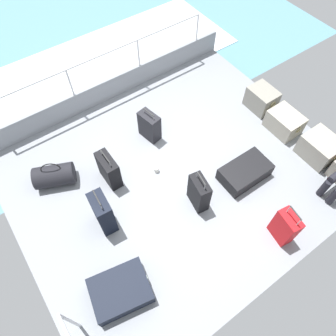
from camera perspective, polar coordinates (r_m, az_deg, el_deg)
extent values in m
cube|color=gray|center=(5.25, 1.50, -1.09)|extent=(4.40, 5.20, 0.06)
cube|color=gray|center=(6.28, -10.53, 14.06)|extent=(0.06, 5.20, 0.45)
cylinder|color=silver|center=(5.95, -16.86, 13.02)|extent=(0.04, 0.04, 1.00)
cylinder|color=silver|center=(6.33, -5.24, 18.52)|extent=(0.04, 0.04, 1.00)
cylinder|color=silver|center=(6.98, 5.21, 22.62)|extent=(0.04, 0.04, 1.00)
cylinder|color=silver|center=(5.79, -11.78, 19.64)|extent=(0.04, 4.16, 0.04)
cylinder|color=silver|center=(4.13, -17.39, -25.09)|extent=(0.04, 0.04, 0.95)
plane|color=#598C9E|center=(10.66, -24.76, 25.93)|extent=(12.00, 12.00, 0.00)
cube|color=white|center=(7.68, -15.27, 16.64)|extent=(2.40, 7.28, 0.01)
cube|color=gray|center=(6.26, 16.69, 11.97)|extent=(0.52, 0.41, 0.42)
torus|color=tan|center=(6.31, 15.16, 14.00)|extent=(0.02, 0.12, 0.12)
torus|color=tan|center=(6.10, 18.63, 10.96)|extent=(0.02, 0.12, 0.12)
cube|color=#9E9989|center=(6.02, 20.45, 7.83)|extent=(0.58, 0.44, 0.36)
torus|color=tan|center=(6.07, 18.66, 10.11)|extent=(0.02, 0.12, 0.12)
torus|color=tan|center=(5.88, 22.71, 6.38)|extent=(0.02, 0.12, 0.12)
cube|color=gray|center=(5.84, 25.91, 3.34)|extent=(0.58, 0.50, 0.41)
torus|color=tan|center=(5.85, 24.10, 5.80)|extent=(0.02, 0.12, 0.12)
torus|color=tan|center=(5.74, 28.35, 1.80)|extent=(0.02, 0.12, 0.12)
cylinder|color=black|center=(5.42, 27.95, -4.58)|extent=(0.11, 0.11, 0.37)
cylinder|color=black|center=(5.43, 26.58, -3.26)|extent=(0.11, 0.11, 0.37)
cube|color=red|center=(4.76, 20.52, -10.02)|extent=(0.37, 0.24, 0.59)
cylinder|color=#A5A8AD|center=(4.45, 21.16, -7.03)|extent=(0.02, 0.02, 0.16)
cylinder|color=#A5A8AD|center=(4.42, 22.78, -9.12)|extent=(0.02, 0.02, 0.16)
cylinder|color=#2D2D2D|center=(4.36, 22.31, -7.61)|extent=(0.23, 0.05, 0.02)
cube|color=green|center=(4.71, 21.87, -8.89)|extent=(0.05, 0.01, 0.08)
cube|color=black|center=(5.01, -10.72, -0.35)|extent=(0.45, 0.20, 0.56)
cylinder|color=#A5A8AD|center=(4.82, -12.10, 2.86)|extent=(0.02, 0.02, 0.10)
cylinder|color=#A5A8AD|center=(4.66, -10.55, 0.68)|extent=(0.02, 0.02, 0.10)
cylinder|color=#2D2D2D|center=(4.70, -11.44, 2.13)|extent=(0.29, 0.02, 0.02)
cube|color=white|center=(4.87, -9.99, 1.41)|extent=(0.05, 0.01, 0.08)
cube|color=black|center=(4.43, -8.64, -21.24)|extent=(0.71, 0.85, 0.25)
cube|color=silver|center=(4.38, -3.80, -19.31)|extent=(0.05, 0.02, 0.08)
cube|color=black|center=(5.23, 13.83, -0.73)|extent=(0.49, 0.82, 0.26)
cube|color=white|center=(5.38, 17.18, 1.85)|extent=(0.05, 0.01, 0.08)
cube|color=black|center=(5.49, -3.39, 7.66)|extent=(0.42, 0.28, 0.53)
cylinder|color=#A5A8AD|center=(5.32, -4.44, 10.44)|extent=(0.02, 0.02, 0.08)
cylinder|color=#A5A8AD|center=(5.20, -2.67, 9.18)|extent=(0.02, 0.02, 0.08)
cylinder|color=#2D2D2D|center=(5.23, -3.58, 10.11)|extent=(0.25, 0.07, 0.02)
cube|color=green|center=(5.45, -2.62, 9.02)|extent=(0.05, 0.02, 0.08)
cube|color=black|center=(4.71, 5.65, -4.53)|extent=(0.41, 0.25, 0.60)
cylinder|color=#A5A8AD|center=(4.45, 5.34, -1.14)|extent=(0.02, 0.02, 0.12)
cylinder|color=#A5A8AD|center=(4.35, 6.75, -3.45)|extent=(0.02, 0.02, 0.12)
cylinder|color=#2D2D2D|center=(4.34, 6.11, -1.87)|extent=(0.25, 0.06, 0.02)
cube|color=white|center=(4.66, 6.81, -3.54)|extent=(0.05, 0.01, 0.08)
cube|color=black|center=(4.58, -11.77, -8.02)|extent=(0.41, 0.25, 0.70)
cylinder|color=#A5A8AD|center=(4.28, -13.35, -4.43)|extent=(0.02, 0.02, 0.12)
cylinder|color=#A5A8AD|center=(4.16, -12.07, -6.94)|extent=(0.02, 0.02, 0.12)
cylinder|color=#2D2D2D|center=(4.17, -12.87, -5.30)|extent=(0.26, 0.04, 0.02)
cube|color=green|center=(4.56, -10.53, -7.20)|extent=(0.05, 0.01, 0.08)
cylinder|color=black|center=(5.30, -20.00, -1.32)|extent=(0.57, 0.71, 0.35)
torus|color=black|center=(5.15, -20.60, -0.22)|extent=(0.13, 0.28, 0.30)
cylinder|color=white|center=(5.20, -2.13, -0.28)|extent=(0.08, 0.08, 0.10)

